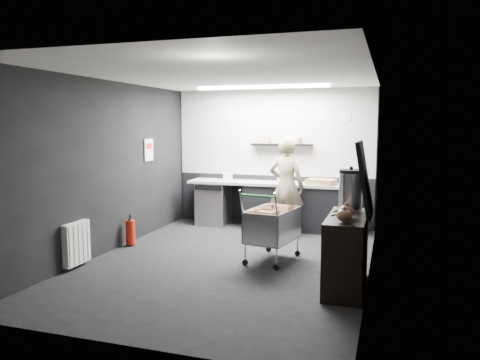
% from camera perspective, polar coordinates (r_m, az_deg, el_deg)
% --- Properties ---
extents(floor, '(5.50, 5.50, 0.00)m').
position_cam_1_polar(floor, '(6.98, -1.51, -9.97)').
color(floor, black).
rests_on(floor, ground).
extents(ceiling, '(5.50, 5.50, 0.00)m').
position_cam_1_polar(ceiling, '(6.72, -1.59, 12.65)').
color(ceiling, white).
rests_on(ceiling, wall_back).
extents(wall_back, '(5.50, 0.00, 5.50)m').
position_cam_1_polar(wall_back, '(9.35, 4.07, 2.71)').
color(wall_back, black).
rests_on(wall_back, floor).
extents(wall_front, '(5.50, 0.00, 5.50)m').
position_cam_1_polar(wall_front, '(4.25, -14.00, -2.42)').
color(wall_front, black).
rests_on(wall_front, floor).
extents(wall_left, '(0.00, 5.50, 5.50)m').
position_cam_1_polar(wall_left, '(7.62, -15.89, 1.54)').
color(wall_left, black).
rests_on(wall_left, floor).
extents(wall_right, '(0.00, 5.50, 5.50)m').
position_cam_1_polar(wall_right, '(6.34, 15.75, 0.53)').
color(wall_right, black).
rests_on(wall_right, floor).
extents(kitchen_wall_panel, '(3.95, 0.02, 1.70)m').
position_cam_1_polar(kitchen_wall_panel, '(9.30, 4.07, 5.78)').
color(kitchen_wall_panel, beige).
rests_on(kitchen_wall_panel, wall_back).
extents(dado_panel, '(3.95, 0.02, 1.00)m').
position_cam_1_polar(dado_panel, '(9.43, 4.00, -2.46)').
color(dado_panel, black).
rests_on(dado_panel, wall_back).
extents(floating_shelf, '(1.20, 0.22, 0.04)m').
position_cam_1_polar(floating_shelf, '(9.16, 5.11, 4.31)').
color(floating_shelf, black).
rests_on(floating_shelf, wall_back).
extents(wall_clock, '(0.20, 0.03, 0.20)m').
position_cam_1_polar(wall_clock, '(9.06, 12.77, 7.50)').
color(wall_clock, white).
rests_on(wall_clock, wall_back).
extents(poster, '(0.02, 0.30, 0.40)m').
position_cam_1_polar(poster, '(8.70, -11.07, 3.62)').
color(poster, white).
rests_on(poster, wall_left).
extents(poster_red_band, '(0.02, 0.22, 0.10)m').
position_cam_1_polar(poster_red_band, '(8.70, -11.05, 4.08)').
color(poster_red_band, red).
rests_on(poster_red_band, poster).
extents(radiator, '(0.10, 0.50, 0.60)m').
position_cam_1_polar(radiator, '(7.02, -19.32, -7.30)').
color(radiator, white).
rests_on(radiator, wall_left).
extents(ceiling_strip, '(2.40, 0.20, 0.04)m').
position_cam_1_polar(ceiling_strip, '(8.48, 2.66, 11.23)').
color(ceiling_strip, white).
rests_on(ceiling_strip, ceiling).
extents(prep_counter, '(3.20, 0.61, 0.90)m').
position_cam_1_polar(prep_counter, '(9.10, 4.35, -3.06)').
color(prep_counter, black).
rests_on(prep_counter, floor).
extents(person, '(0.70, 0.51, 1.80)m').
position_cam_1_polar(person, '(8.54, 5.68, -0.74)').
color(person, beige).
rests_on(person, floor).
extents(shopping_cart, '(0.73, 1.05, 1.05)m').
position_cam_1_polar(shopping_cart, '(6.95, 3.94, -5.78)').
color(shopping_cart, silver).
rests_on(shopping_cart, floor).
extents(sideboard, '(0.52, 1.21, 1.82)m').
position_cam_1_polar(sideboard, '(5.94, 13.00, -7.39)').
color(sideboard, black).
rests_on(sideboard, floor).
extents(fire_extinguisher, '(0.15, 0.15, 0.50)m').
position_cam_1_polar(fire_extinguisher, '(8.03, -13.21, -6.12)').
color(fire_extinguisher, '#B41A0C').
rests_on(fire_extinguisher, floor).
extents(cardboard_box, '(0.57, 0.48, 0.10)m').
position_cam_1_polar(cardboard_box, '(8.82, 9.90, -0.23)').
color(cardboard_box, '#A67F59').
rests_on(cardboard_box, prep_counter).
extents(pink_tub, '(0.18, 0.18, 0.18)m').
position_cam_1_polar(pink_tub, '(9.00, 5.10, 0.23)').
color(pink_tub, beige).
rests_on(pink_tub, prep_counter).
extents(white_container, '(0.20, 0.17, 0.15)m').
position_cam_1_polar(white_container, '(9.25, -1.49, 0.36)').
color(white_container, white).
rests_on(white_container, prep_counter).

